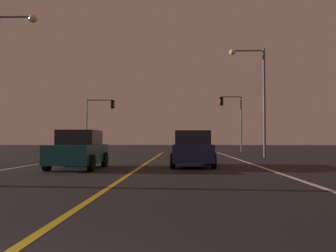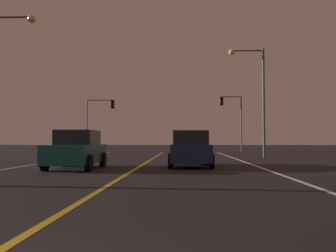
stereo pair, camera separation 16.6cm
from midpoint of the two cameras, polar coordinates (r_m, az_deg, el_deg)
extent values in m
cube|color=silver|center=(18.51, 13.39, -5.95)|extent=(0.16, 43.22, 0.01)
cube|color=silver|center=(19.69, -20.85, -5.63)|extent=(0.16, 43.22, 0.01)
cube|color=gold|center=(18.26, -4.28, -6.05)|extent=(0.16, 43.22, 0.01)
cylinder|color=black|center=(19.65, 0.65, -4.80)|extent=(0.22, 0.68, 0.68)
cylinder|color=black|center=(19.69, 5.92, -4.78)|extent=(0.22, 0.68, 0.68)
cylinder|color=black|center=(16.95, 0.44, -5.22)|extent=(0.22, 0.68, 0.68)
cylinder|color=black|center=(17.00, 6.54, -5.20)|extent=(0.22, 0.68, 0.68)
cube|color=navy|center=(18.29, 3.38, -3.99)|extent=(1.80, 4.30, 0.80)
cube|color=black|center=(18.03, 3.39, -1.73)|extent=(1.60, 2.10, 0.64)
cube|color=red|center=(16.18, 1.43, -3.88)|extent=(0.24, 0.08, 0.16)
cube|color=red|center=(16.21, 5.68, -3.87)|extent=(0.24, 0.08, 0.16)
cylinder|color=black|center=(15.72, -11.68, -5.42)|extent=(0.22, 0.68, 0.68)
cylinder|color=black|center=(16.24, -17.88, -5.25)|extent=(0.22, 0.68, 0.68)
cylinder|color=black|center=(18.36, -9.68, -4.96)|extent=(0.22, 0.68, 0.68)
cylinder|color=black|center=(18.80, -15.07, -4.85)|extent=(0.22, 0.68, 0.68)
cube|color=#145156|center=(17.24, -13.52, -4.05)|extent=(1.80, 4.30, 0.80)
cube|color=black|center=(17.47, -13.28, -1.66)|extent=(1.60, 2.10, 0.64)
cube|color=red|center=(19.13, -10.09, -3.58)|extent=(0.24, 0.08, 0.16)
cube|color=red|center=(19.42, -13.56, -3.53)|extent=(0.24, 0.08, 0.16)
cylinder|color=#4C4C51|center=(40.73, 10.74, 0.26)|extent=(0.14, 0.14, 5.87)
cylinder|color=#4C4C51|center=(40.81, 9.31, 4.32)|extent=(2.02, 0.10, 0.10)
cube|color=black|center=(40.64, 7.90, 3.70)|extent=(0.28, 0.36, 0.90)
sphere|color=#3A0605|center=(40.66, 7.67, 4.12)|extent=(0.20, 0.20, 0.20)
sphere|color=orange|center=(40.63, 7.67, 3.70)|extent=(0.20, 0.20, 0.20)
sphere|color=#063816|center=(40.60, 7.67, 3.28)|extent=(0.20, 0.20, 0.20)
cylinder|color=#4C4C51|center=(41.51, -12.15, 0.03)|extent=(0.14, 0.14, 5.58)
cylinder|color=#4C4C51|center=(41.39, -10.28, 3.82)|extent=(2.74, 0.10, 0.10)
cube|color=black|center=(41.08, -8.41, 3.22)|extent=(0.28, 0.36, 0.90)
sphere|color=#3A0605|center=(41.08, -8.18, 3.64)|extent=(0.20, 0.20, 0.20)
sphere|color=orange|center=(41.05, -8.19, 3.23)|extent=(0.20, 0.20, 0.20)
sphere|color=#063816|center=(41.02, -8.19, 2.81)|extent=(0.20, 0.20, 0.20)
cylinder|color=#4C4C51|center=(22.58, -22.00, 14.85)|extent=(1.86, 0.10, 0.10)
sphere|color=#F9D88C|center=(22.21, -19.73, 14.85)|extent=(0.44, 0.44, 0.44)
cylinder|color=#4C4C51|center=(28.09, 14.00, 3.36)|extent=(0.18, 0.18, 7.83)
cylinder|color=#4C4C51|center=(28.48, 11.67, 10.94)|extent=(2.25, 0.10, 0.10)
sphere|color=#F9D88C|center=(28.30, 9.38, 10.80)|extent=(0.44, 0.44, 0.44)
camera|label=1|loc=(0.08, -87.98, -0.08)|focal=40.87mm
camera|label=2|loc=(0.08, 92.02, 0.08)|focal=40.87mm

